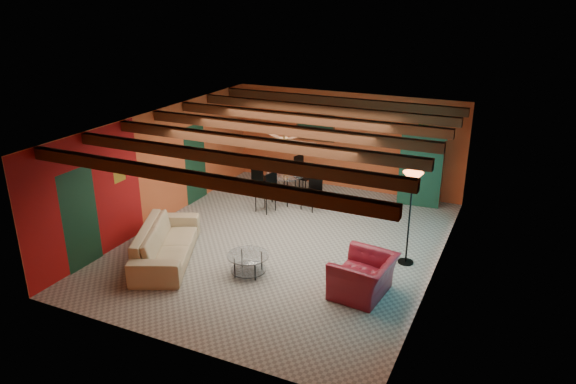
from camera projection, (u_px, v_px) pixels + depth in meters
The scene contains 11 objects.
room at pixel (286, 139), 11.12m from camera, with size 6.52×8.01×2.71m.
sofa at pixel (166, 243), 11.06m from camera, with size 2.53×0.99×0.74m, color tan.
armchair at pixel (363, 276), 9.76m from camera, with size 1.15×1.00×0.74m, color maroon.
coffee_table at pixel (248, 264), 10.52m from camera, with size 0.83×0.83×0.43m, color white, non-canonical shape.
dining_table at pixel (286, 183), 14.00m from camera, with size 2.07×2.07×1.08m, color silver, non-canonical shape.
armoire at pixel (422, 170), 13.82m from camera, with size 1.03×0.50×1.80m, color brown.
floor_lamp at pixel (409, 219), 10.68m from camera, with size 0.40×0.40×1.97m, color black, non-canonical shape.
ceiling_fan at pixel (284, 140), 11.03m from camera, with size 1.50×1.50×0.44m, color #472614, non-canonical shape.
painting at pixel (315, 127), 14.99m from camera, with size 1.05×0.03×0.65m, color black.
potted_plant at pixel (426, 127), 13.42m from camera, with size 0.43×0.37×0.48m, color #26661E.
vase at pixel (286, 159), 13.78m from camera, with size 0.19×0.19×0.20m, color orange.
Camera 1 is at (4.58, -9.66, 5.27)m, focal length 33.42 mm.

